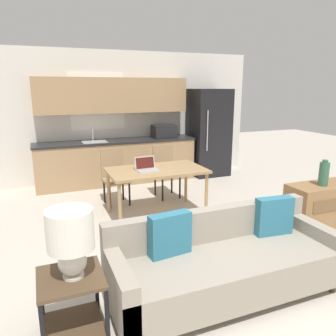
{
  "coord_description": "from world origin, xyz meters",
  "views": [
    {
      "loc": [
        -1.52,
        -2.28,
        1.96
      ],
      "look_at": [
        0.01,
        1.5,
        0.95
      ],
      "focal_mm": 35.0,
      "sensor_mm": 36.0,
      "label": 1
    }
  ],
  "objects_px": {
    "dining_table": "(156,173)",
    "dining_chair_far_left": "(115,175)",
    "couch": "(223,261)",
    "dining_chair_far_right": "(166,169)",
    "side_table": "(72,297)",
    "laptop": "(146,167)",
    "refrigerator": "(208,133)",
    "credenza": "(325,208)",
    "vase": "(324,174)",
    "table_lamp": "(71,237)"
  },
  "relations": [
    {
      "from": "refrigerator",
      "to": "credenza",
      "type": "relative_size",
      "value": 1.74
    },
    {
      "from": "credenza",
      "to": "dining_chair_far_right",
      "type": "height_order",
      "value": "dining_chair_far_right"
    },
    {
      "from": "dining_table",
      "to": "vase",
      "type": "relative_size",
      "value": 4.29
    },
    {
      "from": "table_lamp",
      "to": "couch",
      "type": "bearing_deg",
      "value": 3.91
    },
    {
      "from": "side_table",
      "to": "laptop",
      "type": "height_order",
      "value": "laptop"
    },
    {
      "from": "couch",
      "to": "credenza",
      "type": "xyz_separation_m",
      "value": [
        2.01,
        0.67,
        0.02
      ]
    },
    {
      "from": "dining_table",
      "to": "couch",
      "type": "bearing_deg",
      "value": -92.65
    },
    {
      "from": "dining_table",
      "to": "laptop",
      "type": "xyz_separation_m",
      "value": [
        -0.16,
        -0.0,
        0.11
      ]
    },
    {
      "from": "dining_table",
      "to": "dining_chair_far_right",
      "type": "height_order",
      "value": "dining_chair_far_right"
    },
    {
      "from": "vase",
      "to": "laptop",
      "type": "xyz_separation_m",
      "value": [
        -1.94,
        1.51,
        -0.07
      ]
    },
    {
      "from": "refrigerator",
      "to": "laptop",
      "type": "relative_size",
      "value": 5.75
    },
    {
      "from": "couch",
      "to": "table_lamp",
      "type": "distance_m",
      "value": 1.5
    },
    {
      "from": "table_lamp",
      "to": "laptop",
      "type": "relative_size",
      "value": 1.61
    },
    {
      "from": "dining_table",
      "to": "dining_chair_far_left",
      "type": "height_order",
      "value": "dining_chair_far_left"
    },
    {
      "from": "dining_chair_far_right",
      "to": "credenza",
      "type": "bearing_deg",
      "value": -60.36
    },
    {
      "from": "dining_table",
      "to": "side_table",
      "type": "height_order",
      "value": "dining_table"
    },
    {
      "from": "side_table",
      "to": "vase",
      "type": "distance_m",
      "value": 3.41
    },
    {
      "from": "vase",
      "to": "dining_chair_far_left",
      "type": "height_order",
      "value": "vase"
    },
    {
      "from": "credenza",
      "to": "laptop",
      "type": "height_order",
      "value": "laptop"
    },
    {
      "from": "table_lamp",
      "to": "vase",
      "type": "relative_size",
      "value": 1.56
    },
    {
      "from": "dining_chair_far_left",
      "to": "dining_chair_far_right",
      "type": "xyz_separation_m",
      "value": [
        0.95,
        0.02,
        0.0
      ]
    },
    {
      "from": "dining_table",
      "to": "side_table",
      "type": "distance_m",
      "value": 2.71
    },
    {
      "from": "dining_table",
      "to": "vase",
      "type": "distance_m",
      "value": 2.34
    },
    {
      "from": "vase",
      "to": "laptop",
      "type": "distance_m",
      "value": 2.46
    },
    {
      "from": "refrigerator",
      "to": "couch",
      "type": "relative_size",
      "value": 0.87
    },
    {
      "from": "dining_table",
      "to": "table_lamp",
      "type": "relative_size",
      "value": 2.74
    },
    {
      "from": "table_lamp",
      "to": "dining_chair_far_left",
      "type": "relative_size",
      "value": 0.57
    },
    {
      "from": "laptop",
      "to": "dining_table",
      "type": "bearing_deg",
      "value": -3.0
    },
    {
      "from": "couch",
      "to": "refrigerator",
      "type": "bearing_deg",
      "value": 63.16
    },
    {
      "from": "dining_chair_far_left",
      "to": "dining_chair_far_right",
      "type": "relative_size",
      "value": 1.0
    },
    {
      "from": "table_lamp",
      "to": "dining_chair_far_left",
      "type": "distance_m",
      "value": 3.21
    },
    {
      "from": "couch",
      "to": "side_table",
      "type": "relative_size",
      "value": 3.99
    },
    {
      "from": "table_lamp",
      "to": "credenza",
      "type": "relative_size",
      "value": 0.49
    },
    {
      "from": "dining_table",
      "to": "credenza",
      "type": "height_order",
      "value": "dining_table"
    },
    {
      "from": "vase",
      "to": "dining_chair_far_right",
      "type": "distance_m",
      "value": 2.68
    },
    {
      "from": "dining_chair_far_right",
      "to": "side_table",
      "type": "bearing_deg",
      "value": -125.95
    },
    {
      "from": "refrigerator",
      "to": "table_lamp",
      "type": "distance_m",
      "value": 5.4
    },
    {
      "from": "credenza",
      "to": "dining_chair_far_left",
      "type": "height_order",
      "value": "dining_chair_far_left"
    },
    {
      "from": "side_table",
      "to": "couch",
      "type": "bearing_deg",
      "value": 3.42
    },
    {
      "from": "refrigerator",
      "to": "couch",
      "type": "xyz_separation_m",
      "value": [
        -2.05,
        -4.06,
        -0.63
      ]
    },
    {
      "from": "dining_chair_far_right",
      "to": "dining_chair_far_left",
      "type": "bearing_deg",
      "value": 178.61
    },
    {
      "from": "side_table",
      "to": "laptop",
      "type": "xyz_separation_m",
      "value": [
        1.36,
        2.23,
        0.41
      ]
    },
    {
      "from": "dining_chair_far_right",
      "to": "couch",
      "type": "bearing_deg",
      "value": -103.65
    },
    {
      "from": "side_table",
      "to": "table_lamp",
      "type": "relative_size",
      "value": 1.03
    },
    {
      "from": "side_table",
      "to": "credenza",
      "type": "relative_size",
      "value": 0.5
    },
    {
      "from": "refrigerator",
      "to": "laptop",
      "type": "distance_m",
      "value": 2.86
    },
    {
      "from": "refrigerator",
      "to": "table_lamp",
      "type": "height_order",
      "value": "refrigerator"
    },
    {
      "from": "vase",
      "to": "credenza",
      "type": "bearing_deg",
      "value": 15.74
    },
    {
      "from": "couch",
      "to": "laptop",
      "type": "xyz_separation_m",
      "value": [
        -0.06,
        2.14,
        0.45
      ]
    },
    {
      "from": "dining_table",
      "to": "couch",
      "type": "xyz_separation_m",
      "value": [
        -0.1,
        -2.14,
        -0.34
      ]
    }
  ]
}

